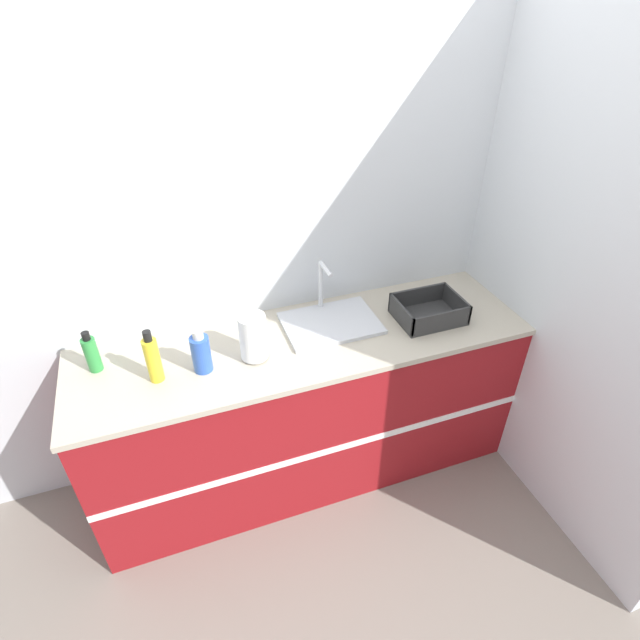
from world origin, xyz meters
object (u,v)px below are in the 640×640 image
object	(u,v)px
bottle_green	(92,354)
bottle_blue	(201,353)
dish_rack	(428,312)
bottle_yellow	(153,359)
sink	(330,320)
paper_towel_roll	(253,337)

from	to	relation	value
bottle_green	bottle_blue	bearing A→B (deg)	-19.92
dish_rack	bottle_yellow	bearing A→B (deg)	-179.55
bottle_green	sink	bearing A→B (deg)	-1.47
sink	bottle_yellow	xyz separation A→B (m)	(-0.87, -0.13, 0.09)
dish_rack	bottle_yellow	xyz separation A→B (m)	(-1.37, -0.01, 0.08)
sink	bottle_green	bearing A→B (deg)	178.53
bottle_blue	bottle_green	size ratio (longest dim) A/B	1.05
bottle_green	bottle_yellow	bearing A→B (deg)	-32.56
bottle_yellow	bottle_blue	distance (m)	0.20
dish_rack	bottle_blue	distance (m)	1.17
sink	bottle_blue	distance (m)	0.69
bottle_yellow	bottle_green	distance (m)	0.30
paper_towel_roll	bottle_green	xyz separation A→B (m)	(-0.70, 0.16, -0.03)
bottle_blue	bottle_yellow	bearing A→B (deg)	179.12
dish_rack	bottle_blue	xyz separation A→B (m)	(-1.17, -0.01, 0.06)
paper_towel_roll	dish_rack	distance (m)	0.93
dish_rack	paper_towel_roll	bearing A→B (deg)	-179.39
bottle_blue	paper_towel_roll	bearing A→B (deg)	0.95
bottle_blue	sink	bearing A→B (deg)	11.63
paper_towel_roll	bottle_yellow	size ratio (longest dim) A/B	0.89
sink	bottle_green	size ratio (longest dim) A/B	2.32
sink	bottle_yellow	size ratio (longest dim) A/B	1.83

